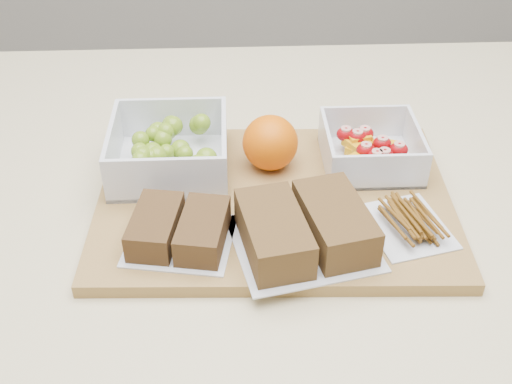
% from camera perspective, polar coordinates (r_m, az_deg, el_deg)
% --- Properties ---
extents(cutting_board, '(0.43, 0.32, 0.02)m').
position_cam_1_polar(cutting_board, '(0.77, 1.63, -0.79)').
color(cutting_board, '#9E7841').
rests_on(cutting_board, counter).
extents(grape_container, '(0.14, 0.14, 0.06)m').
position_cam_1_polar(grape_container, '(0.81, -7.62, 3.78)').
color(grape_container, silver).
rests_on(grape_container, cutting_board).
extents(fruit_container, '(0.12, 0.12, 0.05)m').
position_cam_1_polar(fruit_container, '(0.82, 10.13, 3.68)').
color(fruit_container, silver).
rests_on(fruit_container, cutting_board).
extents(orange, '(0.07, 0.07, 0.07)m').
position_cam_1_polar(orange, '(0.80, 1.27, 4.41)').
color(orange, '#E96105').
rests_on(orange, cutting_board).
extents(sandwich_bag_left, '(0.13, 0.12, 0.04)m').
position_cam_1_polar(sandwich_bag_left, '(0.70, -6.84, -3.30)').
color(sandwich_bag_left, silver).
rests_on(sandwich_bag_left, cutting_board).
extents(sandwich_bag_center, '(0.17, 0.16, 0.05)m').
position_cam_1_polar(sandwich_bag_center, '(0.69, 4.33, -3.24)').
color(sandwich_bag_center, silver).
rests_on(sandwich_bag_center, cutting_board).
extents(pretzel_bag, '(0.11, 0.12, 0.02)m').
position_cam_1_polar(pretzel_bag, '(0.73, 13.33, -2.40)').
color(pretzel_bag, silver).
rests_on(pretzel_bag, cutting_board).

